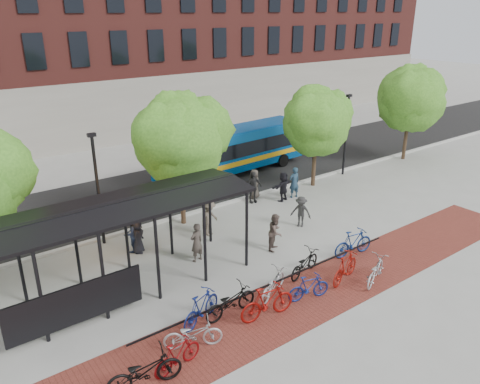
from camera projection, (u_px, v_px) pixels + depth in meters
ground at (273, 230)px, 22.51m from camera, size 160.00×160.00×0.00m
asphalt_street at (187, 184)px, 28.48m from camera, size 160.00×8.00×0.01m
curb at (225, 204)px, 25.48m from camera, size 160.00×0.25×0.12m
brick_strip at (318, 291)px, 17.66m from camera, size 24.00×3.00×0.01m
bike_rack_rail at (276, 292)px, 17.61m from camera, size 12.00×0.05×0.95m
building_brick at (177, 9)px, 43.85m from camera, size 55.00×14.00×20.00m
bus_shelter at (108, 219)px, 16.54m from camera, size 10.60×3.07×3.60m
tree_b at (181, 135)px, 21.77m from camera, size 5.15×4.20×6.47m
tree_c at (317, 119)px, 26.92m from camera, size 4.66×3.80×5.92m
tree_d at (411, 95)px, 31.78m from camera, size 5.39×4.40×6.55m
lamp_post_left at (98, 187)px, 20.31m from camera, size 0.35×0.20×5.12m
lamp_post_right at (346, 133)px, 29.21m from camera, size 0.35×0.20×5.12m
bus at (233, 148)px, 29.82m from camera, size 10.87×3.09×2.90m
bike_0 at (144, 371)px, 12.96m from camera, size 2.26×1.12×1.14m
bike_1 at (177, 355)px, 13.66m from camera, size 1.74×0.73×1.01m
bike_2 at (193, 334)px, 14.57m from camera, size 1.97×1.38×0.98m
bike_3 at (201, 307)px, 15.70m from camera, size 2.01×1.24×1.17m
bike_4 at (230, 302)px, 16.09m from camera, size 2.10×0.80×1.09m
bike_5 at (267, 302)px, 15.93m from camera, size 2.15×0.86×1.26m
bike_6 at (273, 284)px, 17.24m from camera, size 1.99×1.39×0.99m
bike_7 at (309, 287)px, 17.00m from camera, size 1.72×0.88×0.99m
bike_8 at (304, 263)px, 18.60m from camera, size 2.03×1.15×1.01m
bike_9 at (345, 268)px, 18.13m from camera, size 2.03×1.06×1.17m
bike_10 at (375, 270)px, 18.09m from camera, size 2.02×1.33×1.00m
bike_11 at (353, 243)px, 20.03m from camera, size 2.05×0.85×1.20m
pedestrian_0 at (138, 236)px, 20.22m from camera, size 0.87×0.89×1.54m
pedestrian_1 at (197, 242)px, 19.49m from camera, size 0.69×0.52×1.72m
pedestrian_2 at (131, 233)px, 20.28m from camera, size 1.04×0.94×1.74m
pedestrian_3 at (209, 218)px, 21.75m from camera, size 1.28×1.01×1.74m
pedestrian_4 at (253, 187)px, 25.50m from camera, size 1.12×0.69×1.78m
pedestrian_5 at (283, 187)px, 25.74m from camera, size 1.61×0.83×1.66m
pedestrian_6 at (254, 184)px, 26.08m from camera, size 0.91×0.68×1.68m
pedestrian_7 at (294, 182)px, 26.19m from camera, size 0.70×0.51×1.78m
pedestrian_8 at (276, 232)px, 20.45m from camera, size 1.03×0.98×1.69m
pedestrian_9 at (301, 212)px, 22.66m from camera, size 1.02×1.16×1.56m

